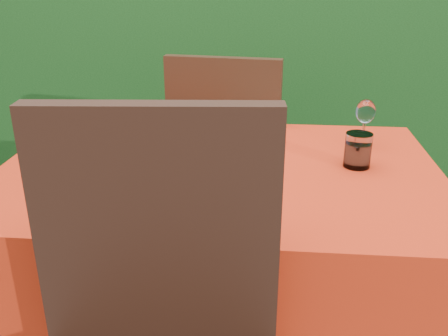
# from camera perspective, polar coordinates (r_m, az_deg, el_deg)

# --- Properties ---
(hedge) EXTENTS (3.20, 0.55, 1.78)m
(hedge) POSITION_cam_1_polar(r_m,az_deg,el_deg) (2.89, 2.53, 15.05)
(hedge) COLOR black
(hedge) RESTS_ON ground
(dining_table) EXTENTS (1.26, 0.86, 0.75)m
(dining_table) POSITION_cam_1_polar(r_m,az_deg,el_deg) (1.49, -0.59, -5.31)
(dining_table) COLOR #4B3218
(dining_table) RESTS_ON ground
(chair_far) EXTENTS (0.49, 0.49, 0.97)m
(chair_far) POSITION_cam_1_polar(r_m,az_deg,el_deg) (2.07, 0.46, 1.70)
(chair_far) COLOR black
(chair_far) RESTS_ON ground
(pizza_plate) EXTENTS (0.33, 0.33, 0.06)m
(pizza_plate) POSITION_cam_1_polar(r_m,az_deg,el_deg) (1.36, -2.17, 0.10)
(pizza_plate) COLOR silver
(pizza_plate) RESTS_ON dining_table
(pasta_plate) EXTENTS (0.23, 0.23, 0.06)m
(pasta_plate) POSITION_cam_1_polar(r_m,az_deg,el_deg) (1.64, 3.01, 3.88)
(pasta_plate) COLOR white
(pasta_plate) RESTS_ON dining_table
(water_glass) EXTENTS (0.08, 0.08, 0.10)m
(water_glass) POSITION_cam_1_polar(r_m,az_deg,el_deg) (1.47, 15.03, 1.80)
(water_glass) COLOR silver
(water_glass) RESTS_ON dining_table
(wine_glass) EXTENTS (0.06, 0.06, 0.15)m
(wine_glass) POSITION_cam_1_polar(r_m,az_deg,el_deg) (1.63, 15.86, 6.02)
(wine_glass) COLOR silver
(wine_glass) RESTS_ON dining_table
(fork) EXTENTS (0.10, 0.16, 0.00)m
(fork) POSITION_cam_1_polar(r_m,az_deg,el_deg) (1.38, -11.76, -1.21)
(fork) COLOR silver
(fork) RESTS_ON dining_table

